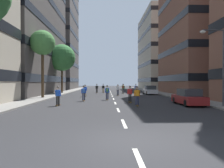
% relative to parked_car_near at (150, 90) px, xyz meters
% --- Properties ---
extents(ground_plane, '(158.09, 158.09, 0.00)m').
position_rel_parked_car_near_xyz_m(ground_plane, '(-6.78, -1.10, -0.70)').
color(ground_plane, '#28282B').
extents(sidewalk_left, '(2.58, 72.46, 0.14)m').
position_rel_parked_car_near_xyz_m(sidewalk_left, '(-16.05, 2.19, -0.63)').
color(sidewalk_left, gray).
rests_on(sidewalk_left, ground_plane).
extents(sidewalk_right, '(2.58, 72.46, 0.14)m').
position_rel_parked_car_near_xyz_m(sidewalk_right, '(2.49, 2.19, -0.63)').
color(sidewalk_right, gray).
rests_on(sidewalk_right, ground_plane).
extents(lane_markings, '(0.16, 62.20, 0.01)m').
position_rel_parked_car_near_xyz_m(lane_markings, '(-6.78, 0.55, -0.70)').
color(lane_markings, silver).
rests_on(lane_markings, ground_plane).
extents(building_left_far, '(13.48, 16.70, 32.36)m').
position_rel_parked_car_near_xyz_m(building_left_far, '(-24.02, 26.60, 15.57)').
color(building_left_far, '#4C4744').
rests_on(building_left_far, ground_plane).
extents(building_right_mid, '(13.48, 16.26, 28.54)m').
position_rel_parked_car_near_xyz_m(building_right_mid, '(10.46, 0.85, 13.66)').
color(building_right_mid, brown).
rests_on(building_right_mid, ground_plane).
extents(building_right_far, '(13.48, 21.12, 23.07)m').
position_rel_parked_car_near_xyz_m(building_right_far, '(10.46, 26.60, 10.93)').
color(building_right_far, '#BCB29E').
rests_on(building_right_far, ground_plane).
extents(parked_car_near, '(1.82, 4.40, 1.52)m').
position_rel_parked_car_near_xyz_m(parked_car_near, '(0.00, 0.00, 0.00)').
color(parked_car_near, silver).
rests_on(parked_car_near, ground_plane).
extents(parked_car_mid, '(1.82, 4.40, 1.52)m').
position_rel_parked_car_near_xyz_m(parked_car_mid, '(0.00, -16.36, 0.00)').
color(parked_car_mid, maroon).
rests_on(parked_car_mid, ground_plane).
extents(street_tree_near, '(3.22, 3.22, 8.78)m').
position_rel_parked_car_near_xyz_m(street_tree_near, '(-16.05, -8.38, 6.52)').
color(street_tree_near, '#4C3823').
rests_on(street_tree_near, sidewalk_left).
extents(street_tree_mid, '(4.99, 4.99, 9.09)m').
position_rel_parked_car_near_xyz_m(street_tree_mid, '(-16.05, 3.02, 6.02)').
color(street_tree_mid, '#4C3823').
rests_on(street_tree_mid, sidewalk_left).
extents(streetlamp_right, '(2.13, 0.30, 6.50)m').
position_rel_parked_car_near_xyz_m(streetlamp_right, '(1.86, -18.17, 3.44)').
color(streetlamp_right, '#3F3F44').
rests_on(streetlamp_right, sidewalk_right).
extents(skater_0, '(0.54, 0.91, 1.78)m').
position_rel_parked_car_near_xyz_m(skater_0, '(-7.59, -10.81, 0.32)').
color(skater_0, brown).
rests_on(skater_0, ground_plane).
extents(skater_1, '(0.55, 0.92, 1.78)m').
position_rel_parked_car_near_xyz_m(skater_1, '(-10.84, -5.13, 0.29)').
color(skater_1, brown).
rests_on(skater_1, ground_plane).
extents(skater_2, '(0.54, 0.91, 1.78)m').
position_rel_parked_car_near_xyz_m(skater_2, '(-5.85, -3.04, 0.29)').
color(skater_2, brown).
rests_on(skater_2, ground_plane).
extents(skater_3, '(0.53, 0.90, 1.78)m').
position_rel_parked_car_near_xyz_m(skater_3, '(-9.55, 4.19, 0.29)').
color(skater_3, brown).
rests_on(skater_3, ground_plane).
extents(skater_4, '(0.57, 0.92, 1.78)m').
position_rel_parked_car_near_xyz_m(skater_4, '(-4.48, 2.73, 0.32)').
color(skater_4, brown).
rests_on(skater_4, ground_plane).
extents(skater_5, '(0.56, 0.92, 1.78)m').
position_rel_parked_car_near_xyz_m(skater_5, '(-1.95, 3.68, 0.32)').
color(skater_5, brown).
rests_on(skater_5, ground_plane).
extents(skater_6, '(0.55, 0.91, 1.78)m').
position_rel_parked_car_near_xyz_m(skater_6, '(-8.31, 5.24, 0.29)').
color(skater_6, brown).
rests_on(skater_6, ground_plane).
extents(skater_7, '(0.55, 0.92, 1.78)m').
position_rel_parked_car_near_xyz_m(skater_7, '(-12.08, -16.60, 0.29)').
color(skater_7, brown).
rests_on(skater_7, ground_plane).
extents(skater_8, '(0.56, 0.92, 1.78)m').
position_rel_parked_car_near_xyz_m(skater_8, '(-5.22, -13.96, 0.29)').
color(skater_8, brown).
rests_on(skater_8, ground_plane).
extents(skater_9, '(0.53, 0.90, 1.78)m').
position_rel_parked_car_near_xyz_m(skater_9, '(-4.91, -16.88, 0.29)').
color(skater_9, brown).
rests_on(skater_9, ground_plane).
extents(skater_10, '(0.56, 0.92, 1.78)m').
position_rel_parked_car_near_xyz_m(skater_10, '(-10.25, -12.20, 0.32)').
color(skater_10, brown).
rests_on(skater_10, ground_plane).
extents(skater_11, '(0.57, 0.92, 1.78)m').
position_rel_parked_car_near_xyz_m(skater_11, '(-4.20, 7.05, 0.32)').
color(skater_11, brown).
rests_on(skater_11, ground_plane).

